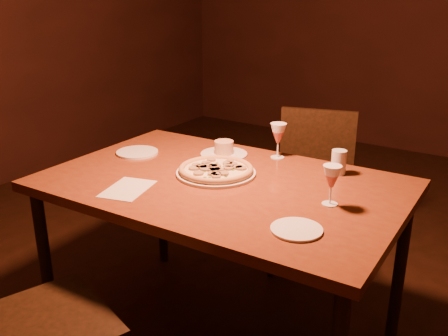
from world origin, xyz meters
The scene contains 11 objects.
dining_table centered at (-0.28, -0.05, 0.75)m, with size 1.57×1.04×0.82m.
chair_near centered at (-0.50, -0.96, 0.54)m, with size 0.58×0.58×0.96m.
chair_far centered at (-0.25, 0.86, 0.53)m, with size 0.56×0.56×0.93m.
pizza_plate centered at (-0.34, 0.00, 0.84)m, with size 0.36×0.36×0.04m.
ramekin_saucer centered at (-0.47, 0.24, 0.85)m, with size 0.23×0.23×0.07m.
wine_glass_far centered at (-0.23, 0.36, 0.91)m, with size 0.08×0.08×0.17m, color #B6504B, non-canonical shape.
wine_glass_right centered at (0.21, -0.02, 0.90)m, with size 0.07×0.07×0.16m, color #B6504B, non-canonical shape.
water_tumbler centered at (0.11, 0.31, 0.88)m, with size 0.07×0.07×0.11m, color silver.
side_plate_left centered at (-0.85, 0.02, 0.83)m, with size 0.21×0.21×0.01m, color white.
side_plate_near centered at (0.20, -0.30, 0.83)m, with size 0.18×0.18×0.01m, color white.
menu_card centered at (-0.55, -0.35, 0.82)m, with size 0.16×0.24×0.00m, color beige.
Camera 1 is at (0.86, -1.72, 1.61)m, focal length 40.00 mm.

